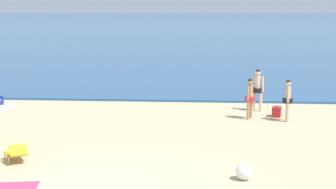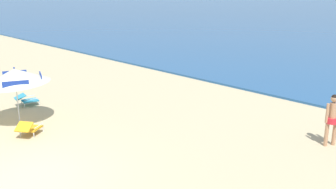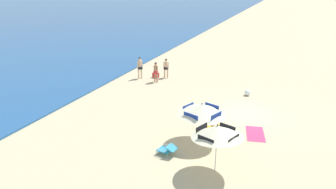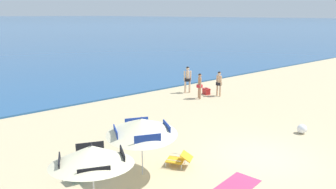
% 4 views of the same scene
% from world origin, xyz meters
% --- Properties ---
extents(ground_plane, '(800.00, 800.00, 0.00)m').
position_xyz_m(ground_plane, '(0.00, 0.00, 0.00)').
color(ground_plane, tan).
extents(beach_umbrella_striped_main, '(3.26, 3.26, 2.04)m').
position_xyz_m(beach_umbrella_striped_main, '(-4.24, 1.71, 1.70)').
color(beach_umbrella_striped_main, silver).
rests_on(beach_umbrella_striped_main, ground).
extents(beach_umbrella_striped_second, '(2.98, 2.98, 2.16)m').
position_xyz_m(beach_umbrella_striped_second, '(-6.58, 0.49, 1.83)').
color(beach_umbrella_striped_second, silver).
rests_on(beach_umbrella_striped_second, ground).
extents(lounge_chair_under_umbrella, '(0.93, 1.03, 0.52)m').
position_xyz_m(lounge_chair_under_umbrella, '(-2.87, 1.42, 0.27)').
color(lounge_chair_under_umbrella, gold).
rests_on(lounge_chair_under_umbrella, ground).
extents(lounge_chair_beside_umbrella, '(0.69, 0.96, 0.51)m').
position_xyz_m(lounge_chair_beside_umbrella, '(-6.02, 2.82, 0.28)').
color(lounge_chair_beside_umbrella, teal).
rests_on(lounge_chair_beside_umbrella, ground).
extents(person_standing_near_shore, '(0.50, 0.44, 1.80)m').
position_xyz_m(person_standing_near_shore, '(4.72, 9.26, 1.04)').
color(person_standing_near_shore, beige).
rests_on(person_standing_near_shore, ground).
extents(person_standing_beside, '(0.39, 0.43, 1.61)m').
position_xyz_m(person_standing_beside, '(4.25, 7.64, 0.93)').
color(person_standing_beside, tan).
rests_on(person_standing_beside, ground).
extents(person_wading_in, '(0.40, 0.48, 1.62)m').
position_xyz_m(person_wading_in, '(5.68, 7.31, 0.94)').
color(person_wading_in, '#D8A87F').
rests_on(person_wading_in, ground).
extents(cooler_box, '(0.46, 0.56, 0.43)m').
position_xyz_m(cooler_box, '(5.39, 8.14, 0.20)').
color(cooler_box, red).
rests_on(cooler_box, ground).
extents(beach_ball, '(0.43, 0.43, 0.43)m').
position_xyz_m(beach_ball, '(3.48, 0.35, 0.21)').
color(beach_ball, white).
rests_on(beach_ball, ground).
extents(beach_towel, '(1.92, 1.19, 0.01)m').
position_xyz_m(beach_towel, '(-2.47, -0.75, 0.01)').
color(beach_towel, '#DB3866').
rests_on(beach_towel, ground).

